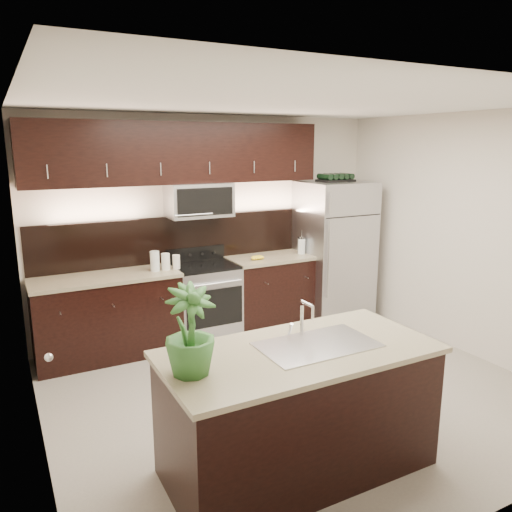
{
  "coord_description": "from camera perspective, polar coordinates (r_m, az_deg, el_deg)",
  "views": [
    {
      "loc": [
        -2.41,
        -3.76,
        2.34
      ],
      "look_at": [
        -0.14,
        0.55,
        1.25
      ],
      "focal_mm": 35.0,
      "sensor_mm": 36.0,
      "label": 1
    }
  ],
  "objects": [
    {
      "name": "upper_fixtures",
      "position": [
        5.94,
        -8.41,
        10.51
      ],
      "size": [
        3.49,
        0.4,
        1.66
      ],
      "color": "black",
      "rests_on": "counter_run"
    },
    {
      "name": "french_press",
      "position": [
        6.58,
        5.23,
        1.22
      ],
      "size": [
        0.1,
        0.1,
        0.3
      ],
      "rotation": [
        0.0,
        0.0,
        0.08
      ],
      "color": "silver",
      "rests_on": "counter_run"
    },
    {
      "name": "room_walls",
      "position": [
        4.42,
        3.91,
        4.16
      ],
      "size": [
        4.52,
        4.02,
        2.71
      ],
      "color": "beige",
      "rests_on": "ground"
    },
    {
      "name": "refrigerator",
      "position": [
        6.88,
        8.8,
        0.61
      ],
      "size": [
        0.9,
        0.81,
        1.87
      ],
      "primitive_type": "cube",
      "color": "#B2B2B7",
      "rests_on": "ground"
    },
    {
      "name": "counter_run",
      "position": [
        6.09,
        -7.67,
        -5.44
      ],
      "size": [
        3.51,
        0.65,
        0.94
      ],
      "color": "black",
      "rests_on": "ground"
    },
    {
      "name": "wine_rack",
      "position": [
        6.74,
        9.09,
        8.81
      ],
      "size": [
        0.46,
        0.29,
        0.11
      ],
      "color": "black",
      "rests_on": "refrigerator"
    },
    {
      "name": "bananas",
      "position": [
        6.21,
        -0.31,
        -0.21
      ],
      "size": [
        0.17,
        0.13,
        0.05
      ],
      "primitive_type": "ellipsoid",
      "rotation": [
        0.0,
        0.0,
        0.0
      ],
      "color": "yellow",
      "rests_on": "counter_run"
    },
    {
      "name": "canisters",
      "position": [
        5.79,
        -10.58,
        -0.62
      ],
      "size": [
        0.34,
        0.11,
        0.23
      ],
      "rotation": [
        0.0,
        0.0,
        -0.07
      ],
      "color": "silver",
      "rests_on": "counter_run"
    },
    {
      "name": "sink_faucet",
      "position": [
        3.66,
        6.94,
        -9.79
      ],
      "size": [
        0.84,
        0.5,
        0.28
      ],
      "color": "silver",
      "rests_on": "island"
    },
    {
      "name": "ground",
      "position": [
        5.04,
        4.49,
        -15.11
      ],
      "size": [
        4.5,
        4.5,
        0.0
      ],
      "primitive_type": "plane",
      "color": "gray",
      "rests_on": "ground"
    },
    {
      "name": "plant",
      "position": [
        3.12,
        -7.57,
        -8.46
      ],
      "size": [
        0.36,
        0.36,
        0.57
      ],
      "primitive_type": "imported",
      "rotation": [
        0.0,
        0.0,
        0.14
      ],
      "color": "#2E6428",
      "rests_on": "island"
    },
    {
      "name": "island",
      "position": [
        3.78,
        4.87,
        -17.08
      ],
      "size": [
        1.96,
        0.96,
        0.94
      ],
      "color": "black",
      "rests_on": "ground"
    }
  ]
}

